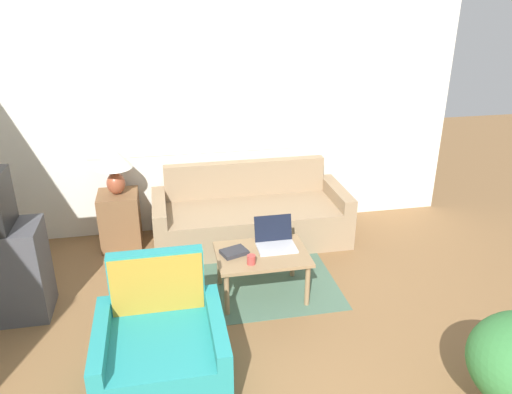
% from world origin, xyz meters
% --- Properties ---
extents(wall_back, '(5.85, 0.06, 2.60)m').
position_xyz_m(wall_back, '(-0.00, 3.75, 1.31)').
color(wall_back, silver).
rests_on(wall_back, ground_plane).
extents(rug, '(1.46, 1.85, 0.01)m').
position_xyz_m(rug, '(0.37, 2.72, 0.00)').
color(rug, '#476651').
rests_on(rug, ground_plane).
extents(couch, '(2.10, 0.84, 0.81)m').
position_xyz_m(couch, '(0.47, 3.31, 0.26)').
color(couch, '#937A5B').
rests_on(couch, ground_plane).
extents(armchair, '(0.88, 0.83, 0.88)m').
position_xyz_m(armchair, '(-0.54, 1.28, 0.26)').
color(armchair, teal).
rests_on(armchair, ground_plane).
extents(side_table, '(0.42, 0.42, 0.60)m').
position_xyz_m(side_table, '(-0.93, 3.44, 0.30)').
color(side_table, brown).
rests_on(side_table, ground_plane).
extents(table_lamp, '(0.38, 0.38, 0.52)m').
position_xyz_m(table_lamp, '(-0.93, 3.44, 0.95)').
color(table_lamp, brown).
rests_on(table_lamp, side_table).
extents(coffee_table, '(0.81, 0.59, 0.43)m').
position_xyz_m(coffee_table, '(0.37, 2.20, 0.38)').
color(coffee_table, '#8E704C').
rests_on(coffee_table, ground_plane).
extents(laptop, '(0.35, 0.31, 0.25)m').
position_xyz_m(laptop, '(0.52, 2.30, 0.49)').
color(laptop, '#B7B7BC').
rests_on(laptop, coffee_table).
extents(cup_navy, '(0.07, 0.07, 0.08)m').
position_xyz_m(cup_navy, '(0.25, 2.03, 0.47)').
color(cup_navy, '#B23D38').
rests_on(cup_navy, coffee_table).
extents(book_red, '(0.26, 0.23, 0.04)m').
position_xyz_m(book_red, '(0.13, 2.23, 0.45)').
color(book_red, '#2D2D33').
rests_on(book_red, coffee_table).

